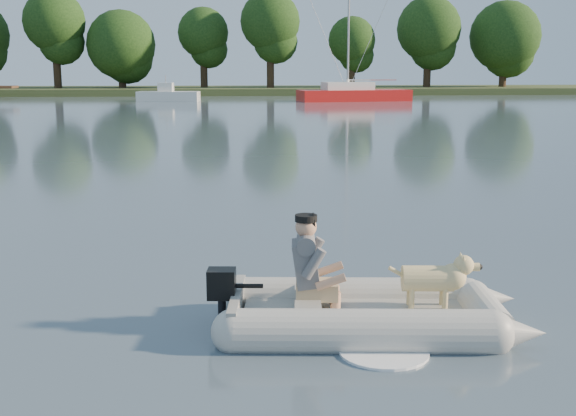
{
  "coord_description": "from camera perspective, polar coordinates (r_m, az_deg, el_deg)",
  "views": [
    {
      "loc": [
        -0.85,
        -7.21,
        2.61
      ],
      "look_at": [
        0.0,
        2.13,
        0.75
      ],
      "focal_mm": 45.0,
      "sensor_mm": 36.0,
      "label": 1
    }
  ],
  "objects": [
    {
      "name": "dog",
      "position": [
        7.41,
        10.97,
        -5.83
      ],
      "size": [
        0.86,
        0.38,
        0.56
      ],
      "primitive_type": null,
      "rotation": [
        0.0,
        0.0,
        -0.1
      ],
      "color": "tan",
      "rests_on": "dinghy"
    },
    {
      "name": "man",
      "position": [
        7.22,
        1.57,
        -4.15
      ],
      "size": [
        0.7,
        0.62,
        0.96
      ],
      "primitive_type": null,
      "rotation": [
        0.0,
        0.0,
        -0.1
      ],
      "color": "slate",
      "rests_on": "dinghy"
    },
    {
      "name": "sailboat",
      "position": [
        54.61,
        5.16,
        8.94
      ],
      "size": [
        8.6,
        3.73,
        11.44
      ],
      "rotation": [
        0.0,
        0.0,
        0.15
      ],
      "color": "red",
      "rests_on": "water"
    },
    {
      "name": "dinghy",
      "position": [
        7.26,
        6.53,
        -5.53
      ],
      "size": [
        4.42,
        3.18,
        1.25
      ],
      "primitive_type": null,
      "rotation": [
        0.0,
        0.0,
        -0.1
      ],
      "color": "#AAAAA4",
      "rests_on": "water"
    },
    {
      "name": "treeline",
      "position": [
        68.44,
        -7.85,
        13.5
      ],
      "size": [
        71.02,
        7.35,
        9.27
      ],
      "color": "#332316",
      "rests_on": "shore_bank"
    },
    {
      "name": "motorboat",
      "position": [
        54.96,
        -9.44,
        9.27
      ],
      "size": [
        4.88,
        2.36,
        1.99
      ],
      "primitive_type": null,
      "rotation": [
        0.0,
        0.0,
        -0.12
      ],
      "color": "white",
      "rests_on": "water"
    },
    {
      "name": "water",
      "position": [
        7.71,
        1.44,
        -8.56
      ],
      "size": [
        160.0,
        160.0,
        0.0
      ],
      "primitive_type": "plane",
      "color": "slate",
      "rests_on": "ground"
    },
    {
      "name": "outboard_motor",
      "position": [
        7.34,
        -5.25,
        -7.35
      ],
      "size": [
        0.4,
        0.3,
        0.7
      ],
      "primitive_type": null,
      "rotation": [
        0.0,
        0.0,
        -0.1
      ],
      "color": "black",
      "rests_on": "dinghy"
    },
    {
      "name": "shore_bank",
      "position": [
        69.25,
        -4.59,
        9.21
      ],
      "size": [
        160.0,
        12.0,
        0.7
      ],
      "primitive_type": "cube",
      "color": "#47512D",
      "rests_on": "water"
    }
  ]
}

